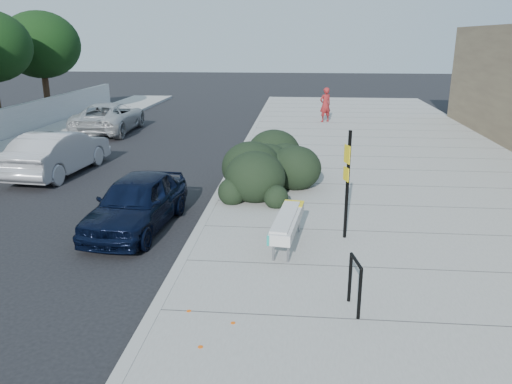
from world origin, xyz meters
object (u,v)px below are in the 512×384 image
wagon_silver (59,152)px  suv_silver (110,117)px  sedan_navy (137,202)px  pedestrian (325,105)px  bike_rack (355,280)px  sign_post (347,178)px  bench (287,222)px

wagon_silver → suv_silver: (-1.23, 7.99, -0.02)m
sedan_navy → pedestrian: (5.31, 16.21, 0.40)m
bike_rack → sign_post: bearing=78.0°
bench → bike_rack: size_ratio=2.49×
bike_rack → suv_silver: suv_silver is taller
bike_rack → wagon_silver: bearing=126.9°
bike_rack → pedestrian: bearing=78.7°
pedestrian → sign_post: bearing=58.5°
sedan_navy → suv_silver: (-5.62, 12.88, 0.07)m
sign_post → bike_rack: bearing=-110.1°
bike_rack → wagon_silver: 12.78m
wagon_silver → pedestrian: 14.91m
suv_silver → sign_post: bearing=126.3°
wagon_silver → bench: bearing=148.4°
bike_rack → pedestrian: (0.31, 19.98, 0.37)m
sedan_navy → pedestrian: bearing=76.8°
wagon_silver → suv_silver: 8.09m
sedan_navy → bike_rack: bearing=-32.0°
sedan_navy → bench: bearing=-11.0°
bench → suv_silver: suv_silver is taller
bike_rack → sedan_navy: sedan_navy is taller
sedan_navy → wagon_silver: (-4.39, 4.89, 0.08)m
wagon_silver → pedestrian: (9.70, 11.32, 0.31)m
bike_rack → suv_silver: 19.75m
sedan_navy → pedestrian: 17.06m
suv_silver → pedestrian: pedestrian is taller
sedan_navy → suv_silver: bearing=118.5°
bench → wagon_silver: bearing=150.8°
sign_post → suv_silver: 17.18m
sign_post → sedan_navy: sign_post is taller
pedestrian → wagon_silver: bearing=18.7°
bench → suv_silver: (-9.40, 13.96, 0.05)m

